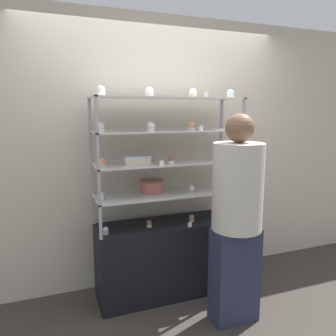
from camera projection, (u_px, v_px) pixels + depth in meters
ground_plane at (168, 292)px, 3.13m from camera, size 20.00×20.00×0.00m
back_wall at (155, 153)px, 3.24m from camera, size 8.00×0.05×2.60m
display_base at (168, 258)px, 3.07m from camera, size 1.31×0.42×0.70m
display_riser_lower at (168, 194)px, 2.97m from camera, size 1.31×0.42×0.28m
display_riser_middle at (168, 164)px, 2.92m from camera, size 1.31×0.42×0.28m
display_riser_upper at (168, 132)px, 2.87m from camera, size 1.31×0.42×0.28m
display_riser_top at (168, 99)px, 2.83m from camera, size 1.31×0.42×0.28m
layer_cake_centerpiece at (152, 186)px, 2.98m from camera, size 0.22×0.22×0.11m
sheet_cake_frosted at (137, 160)px, 2.82m from camera, size 0.23×0.13×0.07m
cupcake_0 at (106, 231)px, 2.71m from camera, size 0.05×0.05×0.06m
cupcake_1 at (149, 224)px, 2.88m from camera, size 0.05×0.05×0.06m
cupcake_2 at (192, 218)px, 3.03m from camera, size 0.05×0.05×0.06m
cupcake_3 at (229, 214)px, 3.17m from camera, size 0.05×0.05×0.06m
price_tag_0 at (190, 225)px, 2.88m from camera, size 0.04×0.00×0.04m
cupcake_4 at (101, 196)px, 2.71m from camera, size 0.05×0.05×0.07m
cupcake_5 at (192, 189)px, 2.97m from camera, size 0.05×0.05×0.07m
cupcake_6 at (232, 186)px, 3.08m from camera, size 0.05×0.05×0.07m
price_tag_1 at (223, 191)px, 2.95m from camera, size 0.04×0.00×0.04m
cupcake_7 at (103, 162)px, 2.67m from camera, size 0.05×0.05×0.07m
cupcake_8 at (171, 160)px, 2.82m from camera, size 0.05×0.05×0.07m
cupcake_9 at (229, 156)px, 3.06m from camera, size 0.05×0.05×0.07m
price_tag_2 at (162, 163)px, 2.70m from camera, size 0.04×0.00×0.04m
cupcake_10 at (100, 128)px, 2.61m from camera, size 0.07×0.07×0.08m
cupcake_11 at (151, 127)px, 2.72m from camera, size 0.07×0.07×0.08m
cupcake_12 at (191, 126)px, 2.90m from camera, size 0.07×0.07×0.08m
cupcake_13 at (230, 125)px, 3.01m from camera, size 0.07×0.07×0.08m
price_tag_3 at (201, 128)px, 2.77m from camera, size 0.04×0.00×0.04m
cupcake_14 at (101, 91)px, 2.53m from camera, size 0.07×0.07×0.08m
cupcake_15 at (149, 92)px, 2.65m from camera, size 0.07×0.07×0.08m
cupcake_16 at (193, 93)px, 2.83m from camera, size 0.07×0.07×0.08m
cupcake_17 at (230, 94)px, 2.96m from camera, size 0.07×0.07×0.08m
price_tag_4 at (206, 94)px, 2.74m from camera, size 0.04×0.00×0.04m
customer_figure at (237, 214)px, 2.57m from camera, size 0.39×0.39×1.69m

